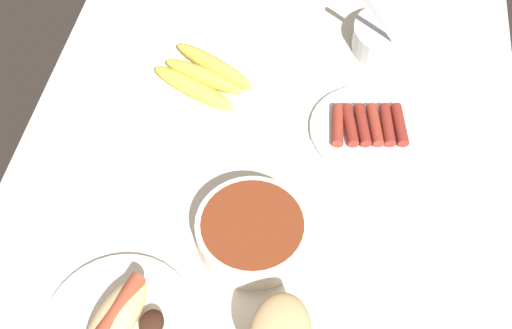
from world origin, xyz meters
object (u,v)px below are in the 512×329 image
object	(u,v)px
bowl_coleslaw	(390,37)
banana_bunch	(203,77)
plate_hotdog_assembled	(119,321)
bowl_chili	(249,231)
plate_sausages	(368,128)

from	to	relation	value
bowl_coleslaw	banana_bunch	world-z (taller)	bowl_coleslaw
banana_bunch	plate_hotdog_assembled	size ratio (longest dim) A/B	0.92
banana_bunch	plate_hotdog_assembled	bearing A→B (deg)	-2.53
bowl_chili	plate_sausages	bearing A→B (deg)	145.25
bowl_chili	plate_hotdog_assembled	size ratio (longest dim) A/B	0.79
bowl_coleslaw	banana_bunch	size ratio (longest dim) A/B	0.71
bowl_coleslaw	banana_bunch	bearing A→B (deg)	-66.13
bowl_coleslaw	bowl_chili	world-z (taller)	bowl_coleslaw
banana_bunch	plate_sausages	bearing A→B (deg)	77.44
plate_hotdog_assembled	bowl_coleslaw	bearing A→B (deg)	150.41
plate_sausages	banana_bunch	bearing A→B (deg)	-102.56
bowl_chili	banana_bunch	bearing A→B (deg)	-156.19
bowl_chili	plate_hotdog_assembled	xyz separation A→B (cm)	(17.37, -16.61, -1.11)
bowl_chili	plate_hotdog_assembled	distance (cm)	24.06
banana_bunch	plate_hotdog_assembled	xyz separation A→B (cm)	(50.01, -2.21, 0.08)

